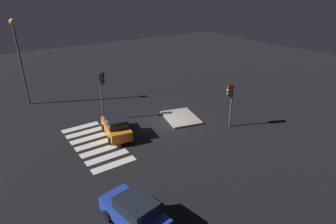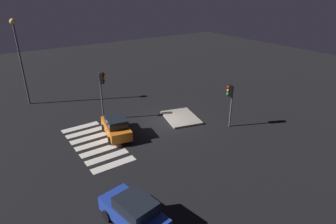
{
  "view_description": "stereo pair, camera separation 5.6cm",
  "coord_description": "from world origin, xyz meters",
  "px_view_note": "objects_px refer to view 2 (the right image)",
  "views": [
    {
      "loc": [
        19.24,
        -13.22,
        11.38
      ],
      "look_at": [
        0.0,
        0.0,
        1.0
      ],
      "focal_mm": 30.53,
      "sensor_mm": 36.0,
      "label": 1
    },
    {
      "loc": [
        19.27,
        -13.17,
        11.38
      ],
      "look_at": [
        0.0,
        0.0,
        1.0
      ],
      "focal_mm": 30.53,
      "sensor_mm": 36.0,
      "label": 2
    }
  ],
  "objects_px": {
    "traffic_light_north": "(230,96)",
    "car_orange": "(116,127)",
    "traffic_light_south": "(102,85)",
    "street_lamp": "(18,49)",
    "car_blue": "(134,212)",
    "traffic_island": "(181,118)"
  },
  "relations": [
    {
      "from": "car_blue",
      "to": "traffic_light_south",
      "type": "xyz_separation_m",
      "value": [
        -12.87,
        3.83,
        2.52
      ]
    },
    {
      "from": "car_orange",
      "to": "traffic_light_south",
      "type": "relative_size",
      "value": 0.92
    },
    {
      "from": "car_blue",
      "to": "street_lamp",
      "type": "height_order",
      "value": "street_lamp"
    },
    {
      "from": "car_orange",
      "to": "traffic_light_north",
      "type": "height_order",
      "value": "traffic_light_north"
    },
    {
      "from": "traffic_light_south",
      "to": "traffic_light_north",
      "type": "xyz_separation_m",
      "value": [
        7.44,
        8.33,
        -0.48
      ]
    },
    {
      "from": "traffic_light_south",
      "to": "street_lamp",
      "type": "bearing_deg",
      "value": 162.34
    },
    {
      "from": "traffic_island",
      "to": "traffic_light_south",
      "type": "bearing_deg",
      "value": -122.96
    },
    {
      "from": "car_blue",
      "to": "traffic_light_south",
      "type": "distance_m",
      "value": 13.67
    },
    {
      "from": "car_orange",
      "to": "traffic_light_north",
      "type": "bearing_deg",
      "value": -103.4
    },
    {
      "from": "car_orange",
      "to": "car_blue",
      "type": "xyz_separation_m",
      "value": [
        9.34,
        -3.35,
        0.02
      ]
    },
    {
      "from": "traffic_light_south",
      "to": "street_lamp",
      "type": "relative_size",
      "value": 0.52
    },
    {
      "from": "car_orange",
      "to": "traffic_light_north",
      "type": "relative_size",
      "value": 1.07
    },
    {
      "from": "car_blue",
      "to": "traffic_light_north",
      "type": "xyz_separation_m",
      "value": [
        -5.44,
        12.16,
        2.04
      ]
    },
    {
      "from": "car_blue",
      "to": "street_lamp",
      "type": "relative_size",
      "value": 0.49
    },
    {
      "from": "traffic_light_north",
      "to": "car_orange",
      "type": "bearing_deg",
      "value": 19.54
    },
    {
      "from": "traffic_island",
      "to": "traffic_light_south",
      "type": "height_order",
      "value": "traffic_light_south"
    },
    {
      "from": "traffic_light_north",
      "to": "street_lamp",
      "type": "relative_size",
      "value": 0.45
    },
    {
      "from": "traffic_light_south",
      "to": "street_lamp",
      "type": "height_order",
      "value": "street_lamp"
    },
    {
      "from": "car_blue",
      "to": "street_lamp",
      "type": "bearing_deg",
      "value": -6.67
    },
    {
      "from": "car_orange",
      "to": "car_blue",
      "type": "bearing_deg",
      "value": 170.8
    },
    {
      "from": "traffic_light_south",
      "to": "street_lamp",
      "type": "xyz_separation_m",
      "value": [
        -8.03,
        -5.04,
        2.38
      ]
    },
    {
      "from": "street_lamp",
      "to": "traffic_light_south",
      "type": "bearing_deg",
      "value": 32.13
    }
  ]
}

